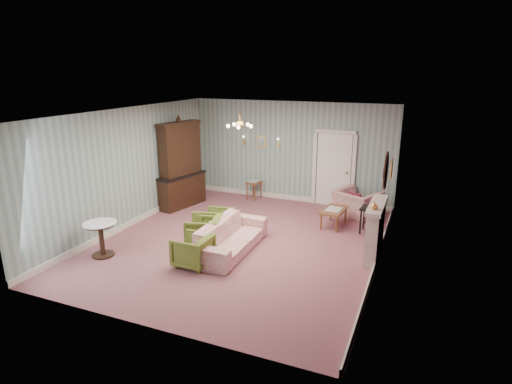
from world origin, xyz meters
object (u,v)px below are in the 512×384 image
at_px(wingback_chair, 357,199).
at_px(coffee_table, 334,218).
at_px(side_table_black, 369,220).
at_px(olive_chair_a, 193,249).
at_px(olive_chair_b, 204,230).
at_px(dresser, 180,162).
at_px(sofa_chintz, 230,232).
at_px(fireplace, 375,230).
at_px(pedestal_table, 102,239).
at_px(olive_chair_c, 218,222).

xyz_separation_m(wingback_chair, coffee_table, (-0.40, -0.98, -0.25)).
bearing_deg(coffee_table, side_table_black, -8.13).
height_order(olive_chair_a, side_table_black, olive_chair_a).
relative_size(wingback_chair, side_table_black, 1.69).
height_order(olive_chair_a, olive_chair_b, olive_chair_b).
height_order(olive_chair_a, coffee_table, olive_chair_a).
xyz_separation_m(olive_chair_b, dresser, (-1.97, 2.23, 0.89)).
xyz_separation_m(dresser, side_table_black, (5.23, -0.08, -0.95)).
bearing_deg(dresser, olive_chair_a, -41.88).
distance_m(olive_chair_a, side_table_black, 4.30).
distance_m(sofa_chintz, side_table_black, 3.40).
relative_size(wingback_chair, coffee_table, 1.22).
distance_m(fireplace, side_table_black, 1.33).
distance_m(olive_chair_b, fireplace, 3.65).
height_order(sofa_chintz, coffee_table, sofa_chintz).
height_order(dresser, coffee_table, dresser).
bearing_deg(olive_chair_a, coffee_table, 147.59).
bearing_deg(fireplace, pedestal_table, -157.62).
bearing_deg(sofa_chintz, dresser, 48.52).
bearing_deg(fireplace, wingback_chair, 107.73).
height_order(olive_chair_a, wingback_chair, wingback_chair).
height_order(olive_chair_b, pedestal_table, olive_chair_b).
bearing_deg(side_table_black, dresser, 179.08).
xyz_separation_m(olive_chair_c, pedestal_table, (-1.74, -1.88, 0.02)).
relative_size(dresser, pedestal_table, 3.42).
bearing_deg(wingback_chair, fireplace, 133.72).
xyz_separation_m(olive_chair_b, sofa_chintz, (0.66, -0.03, 0.06)).
xyz_separation_m(sofa_chintz, dresser, (-2.63, 2.26, 0.83)).
distance_m(sofa_chintz, fireplace, 3.02).
distance_m(sofa_chintz, pedestal_table, 2.68).
distance_m(fireplace, coffee_table, 1.85).
relative_size(olive_chair_c, side_table_black, 1.11).
bearing_deg(olive_chair_c, dresser, -140.70).
relative_size(olive_chair_b, pedestal_table, 1.01).
bearing_deg(wingback_chair, coffee_table, 93.90).
bearing_deg(olive_chair_b, olive_chair_a, 0.17).
xyz_separation_m(olive_chair_b, wingback_chair, (2.78, 3.25, 0.09)).
height_order(sofa_chintz, side_table_black, sofa_chintz).
bearing_deg(pedestal_table, fireplace, 22.38).
distance_m(fireplace, pedestal_table, 5.67).
height_order(coffee_table, pedestal_table, pedestal_table).
bearing_deg(coffee_table, olive_chair_c, -144.27).
bearing_deg(sofa_chintz, olive_chair_c, 44.36).
relative_size(sofa_chintz, wingback_chair, 2.09).
bearing_deg(pedestal_table, wingback_chair, 45.36).
xyz_separation_m(sofa_chintz, pedestal_table, (-2.36, -1.26, -0.07)).
bearing_deg(olive_chair_a, wingback_chair, 149.95).
bearing_deg(side_table_black, olive_chair_b, -146.65).
xyz_separation_m(olive_chair_b, olive_chair_c, (0.04, 0.59, -0.02)).
xyz_separation_m(sofa_chintz, coffee_table, (1.73, 2.30, -0.21)).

